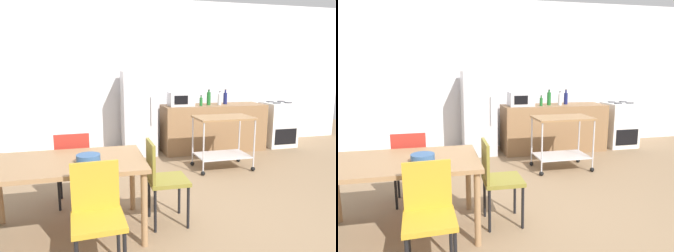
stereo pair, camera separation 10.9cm
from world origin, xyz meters
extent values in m
plane|color=#8C7051|center=(0.00, 0.00, 0.00)|extent=(12.00, 12.00, 0.00)
cube|color=white|center=(0.00, 3.20, 1.45)|extent=(8.40, 0.12, 2.90)
cube|color=olive|center=(0.90, 2.60, 0.45)|extent=(2.00, 0.64, 0.90)
cube|color=#A37A51|center=(-1.69, -0.01, 0.73)|extent=(1.50, 0.90, 0.04)
cylinder|color=#A37A51|center=(-1.00, -0.40, 0.35)|extent=(0.06, 0.06, 0.71)
cylinder|color=#A37A51|center=(-1.00, 0.38, 0.35)|extent=(0.06, 0.06, 0.71)
cube|color=#B72D23|center=(-1.65, 0.72, 0.47)|extent=(0.41, 0.41, 0.04)
cube|color=#B72D23|center=(-1.65, 0.54, 0.69)|extent=(0.38, 0.04, 0.40)
cylinder|color=black|center=(-1.49, 0.90, 0.23)|extent=(0.03, 0.03, 0.45)
cylinder|color=black|center=(-1.83, 0.89, 0.23)|extent=(0.03, 0.03, 0.45)
cylinder|color=black|center=(-1.48, 0.56, 0.23)|extent=(0.03, 0.03, 0.45)
cylinder|color=black|center=(-1.82, 0.55, 0.23)|extent=(0.03, 0.03, 0.45)
cube|color=olive|center=(-0.69, -0.03, 0.47)|extent=(0.41, 0.41, 0.04)
cube|color=olive|center=(-0.87, -0.02, 0.69)|extent=(0.04, 0.38, 0.40)
cylinder|color=black|center=(-0.52, -0.20, 0.23)|extent=(0.03, 0.03, 0.45)
cylinder|color=black|center=(-0.51, 0.14, 0.23)|extent=(0.03, 0.03, 0.45)
cylinder|color=black|center=(-0.86, -0.19, 0.23)|extent=(0.03, 0.03, 0.45)
cylinder|color=black|center=(-0.85, 0.15, 0.23)|extent=(0.03, 0.03, 0.45)
cube|color=gold|center=(-1.42, -0.75, 0.47)|extent=(0.42, 0.42, 0.04)
cube|color=gold|center=(-1.43, -0.57, 0.69)|extent=(0.38, 0.05, 0.40)
cylinder|color=black|center=(-1.60, -0.59, 0.23)|extent=(0.03, 0.03, 0.45)
cylinder|color=black|center=(-1.26, -0.57, 0.23)|extent=(0.03, 0.03, 0.45)
cube|color=white|center=(2.35, 2.62, 0.45)|extent=(0.60, 0.60, 0.90)
cube|color=black|center=(2.35, 2.32, 0.25)|extent=(0.48, 0.01, 0.32)
cylinder|color=#47474C|center=(2.22, 2.50, 0.91)|extent=(0.16, 0.16, 0.02)
cylinder|color=#47474C|center=(2.48, 2.50, 0.91)|extent=(0.16, 0.16, 0.02)
cylinder|color=#47474C|center=(2.22, 2.74, 0.91)|extent=(0.16, 0.16, 0.02)
cylinder|color=#47474C|center=(2.48, 2.74, 0.91)|extent=(0.16, 0.16, 0.02)
cube|color=silver|center=(-0.55, 2.70, 0.78)|extent=(0.60, 0.60, 1.55)
cylinder|color=silver|center=(-0.37, 2.39, 0.85)|extent=(0.02, 0.02, 0.50)
cube|color=olive|center=(0.61, 1.49, 0.83)|extent=(0.90, 0.56, 0.03)
cube|color=silver|center=(0.61, 1.49, 0.22)|extent=(0.83, 0.52, 0.02)
cylinder|color=silver|center=(0.19, 1.24, 0.45)|extent=(0.02, 0.02, 0.76)
sphere|color=black|center=(0.19, 1.24, 0.04)|extent=(0.07, 0.07, 0.07)
cylinder|color=silver|center=(1.03, 1.24, 0.45)|extent=(0.02, 0.02, 0.76)
sphere|color=black|center=(1.03, 1.24, 0.04)|extent=(0.07, 0.07, 0.07)
cylinder|color=silver|center=(0.19, 1.74, 0.45)|extent=(0.02, 0.02, 0.76)
sphere|color=black|center=(0.19, 1.74, 0.04)|extent=(0.07, 0.07, 0.07)
cylinder|color=silver|center=(1.03, 1.74, 0.45)|extent=(0.02, 0.02, 0.76)
sphere|color=black|center=(1.03, 1.74, 0.04)|extent=(0.07, 0.07, 0.07)
cube|color=silver|center=(0.23, 2.59, 1.03)|extent=(0.46, 0.34, 0.26)
cube|color=black|center=(0.19, 2.41, 1.03)|extent=(0.25, 0.01, 0.16)
cylinder|color=#1E6628|center=(0.61, 2.51, 0.98)|extent=(0.06, 0.06, 0.15)
cylinder|color=#1E6628|center=(0.61, 2.51, 1.07)|extent=(0.03, 0.03, 0.04)
cylinder|color=black|center=(0.61, 2.51, 1.09)|extent=(0.03, 0.03, 0.01)
cylinder|color=#1E6628|center=(0.79, 2.59, 1.02)|extent=(0.08, 0.08, 0.24)
cylinder|color=#1E6628|center=(0.79, 2.59, 1.16)|extent=(0.03, 0.03, 0.04)
cylinder|color=black|center=(0.79, 2.59, 1.19)|extent=(0.04, 0.04, 0.01)
cylinder|color=silver|center=(0.99, 2.53, 1.00)|extent=(0.07, 0.07, 0.21)
cylinder|color=silver|center=(0.99, 2.53, 1.13)|extent=(0.03, 0.03, 0.04)
cylinder|color=black|center=(0.99, 2.53, 1.16)|extent=(0.04, 0.04, 0.01)
cylinder|color=navy|center=(1.16, 2.64, 1.01)|extent=(0.08, 0.08, 0.22)
cylinder|color=navy|center=(1.16, 2.64, 1.15)|extent=(0.03, 0.03, 0.06)
cylinder|color=black|center=(1.16, 2.64, 1.18)|extent=(0.04, 0.04, 0.01)
cylinder|color=#33598C|center=(-1.47, -0.12, 0.79)|extent=(0.22, 0.22, 0.08)
camera|label=1|loc=(-1.45, -3.01, 1.63)|focal=33.44mm
camera|label=2|loc=(-1.35, -3.03, 1.63)|focal=33.44mm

